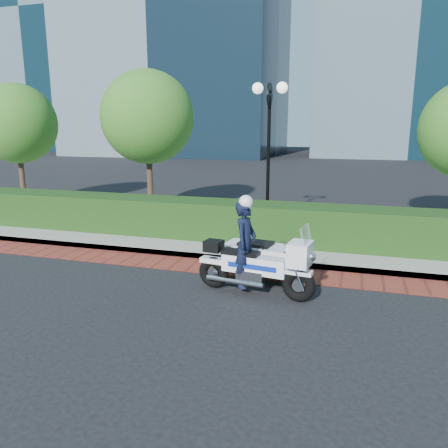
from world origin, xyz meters
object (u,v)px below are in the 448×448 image
(lamppost, at_px, (269,133))
(tree_a, at_px, (17,124))
(tree_b, at_px, (148,117))
(police_motorcycle, at_px, (256,256))

(lamppost, height_order, tree_a, tree_a)
(lamppost, distance_m, tree_b, 4.71)
(lamppost, height_order, tree_b, tree_b)
(lamppost, relative_size, police_motorcycle, 1.78)
(tree_a, bearing_deg, police_motorcycle, -29.13)
(police_motorcycle, bearing_deg, tree_a, 158.83)
(police_motorcycle, bearing_deg, tree_b, 139.09)
(lamppost, xyz_separation_m, tree_b, (-4.50, 1.30, 0.48))
(lamppost, relative_size, tree_a, 0.92)
(lamppost, distance_m, police_motorcycle, 5.26)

